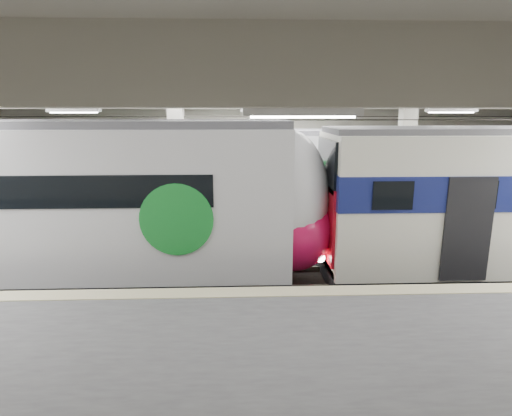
{
  "coord_description": "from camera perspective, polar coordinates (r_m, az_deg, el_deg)",
  "views": [
    {
      "loc": [
        -0.85,
        -11.88,
        4.99
      ],
      "look_at": [
        -0.35,
        1.0,
        2.0
      ],
      "focal_mm": 30.0,
      "sensor_mm": 36.0,
      "label": 1
    }
  ],
  "objects": [
    {
      "name": "station_hall",
      "position": [
        10.32,
        2.57,
        3.32
      ],
      "size": [
        36.0,
        24.0,
        5.75
      ],
      "color": "black",
      "rests_on": "ground"
    },
    {
      "name": "modern_emu",
      "position": [
        12.81,
        -20.35,
        0.15
      ],
      "size": [
        14.7,
        3.03,
        4.7
      ],
      "color": "silver",
      "rests_on": "ground"
    },
    {
      "name": "far_train",
      "position": [
        17.65,
        -6.02,
        3.75
      ],
      "size": [
        12.95,
        2.66,
        4.17
      ],
      "rotation": [
        0.0,
        0.0,
        0.0
      ],
      "color": "silver",
      "rests_on": "ground"
    }
  ]
}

